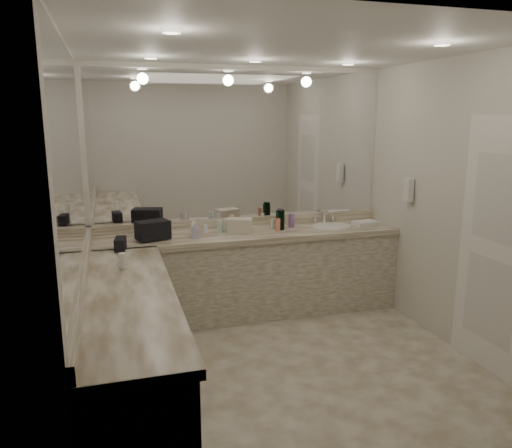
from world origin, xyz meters
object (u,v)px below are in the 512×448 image
object	(u,v)px
black_toiletry_bag	(153,231)
soap_bottle_a	(193,227)
cream_cosmetic_case	(240,226)
soap_bottle_c	(242,225)
sink	(332,227)
hand_towel	(365,223)
wall_phone	(408,190)
soap_bottle_b	(196,230)

from	to	relation	value
black_toiletry_bag	soap_bottle_a	bearing A→B (deg)	3.15
cream_cosmetic_case	black_toiletry_bag	bearing A→B (deg)	-157.86
black_toiletry_bag	soap_bottle_c	bearing A→B (deg)	5.65
sink	black_toiletry_bag	xyz separation A→B (m)	(-1.93, -0.05, 0.09)
black_toiletry_bag	hand_towel	world-z (taller)	black_toiletry_bag
wall_phone	black_toiletry_bag	distance (m)	2.60
soap_bottle_c	hand_towel	bearing A→B (deg)	-2.65
soap_bottle_c	cream_cosmetic_case	bearing A→B (deg)	-131.00
soap_bottle_b	soap_bottle_c	bearing A→B (deg)	14.52
black_toiletry_bag	sink	bearing A→B (deg)	1.51
cream_cosmetic_case	soap_bottle_b	size ratio (longest dim) A/B	1.51
cream_cosmetic_case	soap_bottle_a	distance (m)	0.49
black_toiletry_bag	wall_phone	bearing A→B (deg)	-10.03
sink	hand_towel	world-z (taller)	hand_towel
cream_cosmetic_case	sink	bearing A→B (deg)	18.39
soap_bottle_b	sink	bearing A→B (deg)	3.42
sink	soap_bottle_b	bearing A→B (deg)	-176.58
cream_cosmetic_case	soap_bottle_b	distance (m)	0.48
hand_towel	black_toiletry_bag	bearing A→B (deg)	-179.36
cream_cosmetic_case	soap_bottle_b	world-z (taller)	soap_bottle_b
soap_bottle_a	sink	bearing A→B (deg)	1.07
black_toiletry_bag	soap_bottle_b	world-z (taller)	black_toiletry_bag
sink	wall_phone	bearing A→B (deg)	-39.57
sink	soap_bottle_c	xyz separation A→B (m)	(-1.01, 0.04, 0.08)
sink	soap_bottle_b	world-z (taller)	soap_bottle_b
sink	wall_phone	xyz separation A→B (m)	(0.61, -0.50, 0.46)
hand_towel	soap_bottle_a	world-z (taller)	soap_bottle_a
cream_cosmetic_case	soap_bottle_b	xyz separation A→B (m)	(-0.47, -0.09, 0.01)
black_toiletry_bag	soap_bottle_c	distance (m)	0.93
soap_bottle_c	soap_bottle_a	bearing A→B (deg)	-172.42
soap_bottle_a	soap_bottle_c	bearing A→B (deg)	7.58
soap_bottle_a	cream_cosmetic_case	bearing A→B (deg)	3.84
black_toiletry_bag	hand_towel	size ratio (longest dim) A/B	1.19
wall_phone	soap_bottle_b	world-z (taller)	wall_phone
sink	soap_bottle_a	bearing A→B (deg)	-178.93
soap_bottle_a	soap_bottle_b	bearing A→B (deg)	-78.51
hand_towel	soap_bottle_a	xyz separation A→B (m)	(-1.93, -0.00, 0.07)
cream_cosmetic_case	soap_bottle_b	bearing A→B (deg)	-150.09
sink	soap_bottle_a	xyz separation A→B (m)	(-1.53, -0.03, 0.10)
wall_phone	black_toiletry_bag	xyz separation A→B (m)	(-2.54, 0.45, -0.36)
wall_phone	soap_bottle_c	bearing A→B (deg)	161.51
black_toiletry_bag	cream_cosmetic_case	world-z (taller)	black_toiletry_bag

